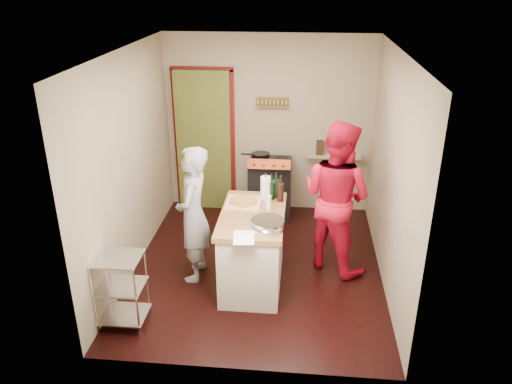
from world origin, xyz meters
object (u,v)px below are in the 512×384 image
Objects in this scene: stove at (270,188)px; wire_shelving at (121,287)px; person_red at (336,197)px; person_stripe at (193,215)px; island at (253,247)px.

stove is 1.26× the size of wire_shelving.
stove is at bearing -18.31° from person_red.
person_stripe is (0.57, 0.94, 0.37)m from wire_shelving.
person_red reaches higher than person_stripe.
wire_shelving is 0.49× the size of person_stripe.
wire_shelving is at bearing 69.02° from person_red.
person_stripe is (-0.69, 0.09, 0.33)m from island.
wire_shelving is 0.61× the size of island.
person_red is at bearing 31.47° from wire_shelving.
island is at bearing 83.89° from person_stripe.
island is (-0.07, -1.76, 0.03)m from stove.
wire_shelving is at bearing -145.70° from island.
wire_shelving is 2.62m from person_red.
wire_shelving is 0.43× the size of person_red.
stove reaches higher than wire_shelving.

